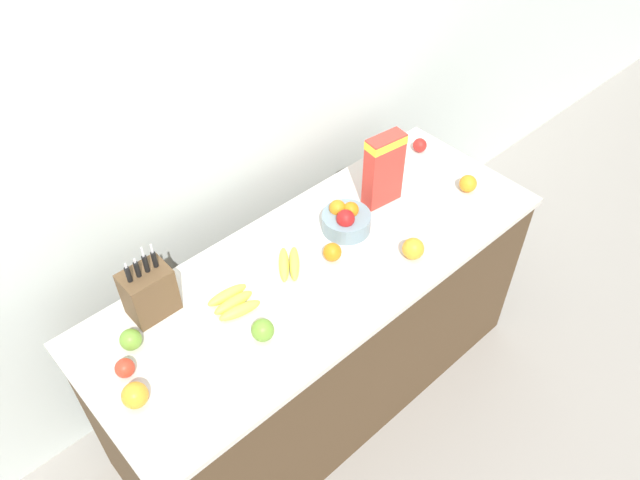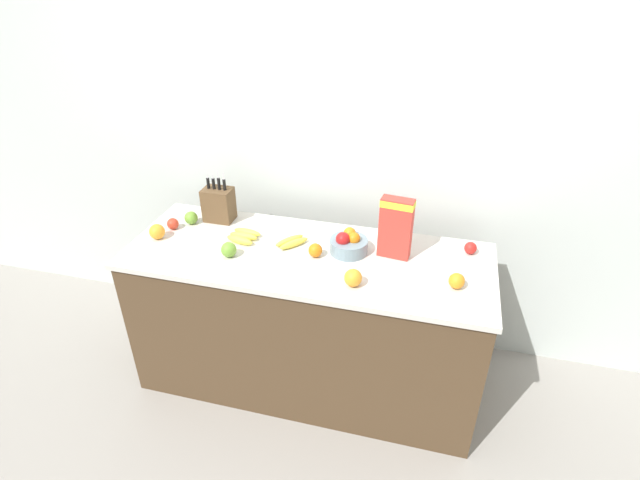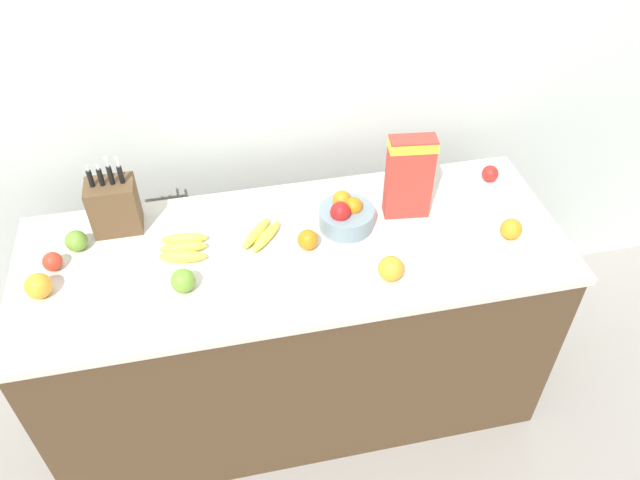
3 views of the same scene
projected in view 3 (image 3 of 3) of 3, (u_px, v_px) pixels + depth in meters
The scene contains 16 objects.
ground_plane at pixel (300, 392), 2.82m from camera, with size 14.00×14.00×0.00m, color gray.
wall_back at pixel (264, 68), 2.36m from camera, with size 9.00×0.06×2.60m.
counter at pixel (297, 328), 2.52m from camera, with size 1.95×0.73×0.90m.
knife_block at pixel (114, 206), 2.22m from camera, with size 0.17×0.12×0.31m.
cereal_box at pixel (410, 174), 2.23m from camera, with size 0.17×0.09×0.33m.
fruit_bowl at pixel (346, 215), 2.27m from camera, with size 0.20×0.20×0.13m.
banana_bunch_left at pixel (183, 248), 2.18m from camera, with size 0.18×0.16×0.04m.
banana_bunch_right at pixel (261, 235), 2.23m from camera, with size 0.18×0.19×0.04m.
apple_middle at pixel (183, 281), 2.03m from camera, with size 0.08×0.08×0.08m, color #6B9E33.
apple_near_bananas at pixel (52, 261), 2.11m from camera, with size 0.07×0.07×0.07m, color red.
apple_front at pixel (490, 173), 2.48m from camera, with size 0.07×0.07×0.07m, color red.
apple_rightmost at pixel (76, 241), 2.18m from camera, with size 0.08×0.08×0.08m, color #6B9E33.
orange_mid_left at pixel (511, 229), 2.22m from camera, with size 0.08×0.08×0.08m, color orange.
orange_front_center at pixel (391, 269), 2.07m from camera, with size 0.09×0.09×0.09m, color orange.
orange_back_center at pixel (38, 286), 2.01m from camera, with size 0.09×0.09×0.09m, color orange.
orange_by_cereal at pixel (308, 240), 2.19m from camera, with size 0.07×0.07×0.07m, color orange.
Camera 3 is at (-0.24, -1.59, 2.42)m, focal length 35.00 mm.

